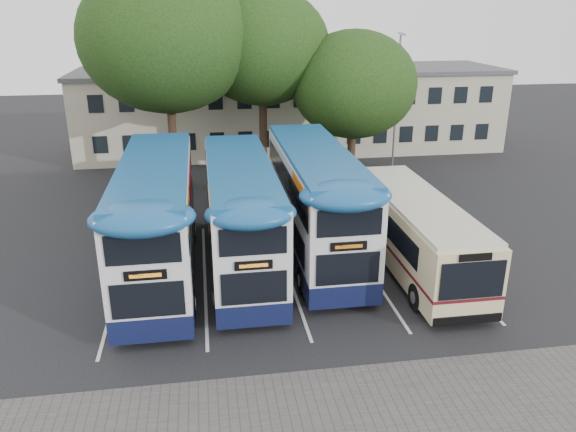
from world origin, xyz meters
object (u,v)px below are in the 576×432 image
Objects in this scene: tree_mid at (262,47)px; bus_dd_left at (157,215)px; bus_dd_mid at (241,211)px; tree_left at (166,38)px; bus_dd_right at (316,197)px; lamp_post at (397,95)px; bus_single at (415,228)px; tree_right at (354,85)px.

tree_mid is 15.58m from bus_dd_left.
tree_mid is at bearing 79.41° from bus_dd_mid.
tree_left is 1.14× the size of bus_dd_right.
bus_dd_mid is (-2.44, -13.08, -5.77)m from tree_mid.
bus_dd_left is at bearing -113.84° from tree_mid.
lamp_post reaches higher than bus_dd_left.
bus_dd_left reaches higher than bus_dd_mid.
bus_dd_right is (-8.18, -13.11, -2.43)m from lamp_post.
tree_left is 18.18m from bus_single.
bus_dd_right is at bearing 16.57° from bus_dd_mid.
lamp_post is 9.77m from tree_mid.
lamp_post is at bearing 43.64° from bus_dd_left.
bus_single is at bearing -51.04° from tree_left.
tree_right is at bearing 45.55° from bus_dd_left.
tree_left is 13.61m from bus_dd_left.
bus_dd_right is (6.84, 1.22, -0.01)m from bus_dd_left.
tree_mid reaches higher than bus_dd_left.
tree_right is (-3.79, -2.88, 1.12)m from lamp_post.
bus_dd_mid is (-11.60, -14.13, -2.53)m from lamp_post.
tree_right is at bearing -142.79° from lamp_post.
tree_mid is 1.02× the size of bus_dd_right.
tree_right is 0.90× the size of bus_single.
tree_left reaches higher than tree_mid.
bus_dd_left is at bearing -136.36° from lamp_post.
tree_mid reaches higher than bus_dd_right.
tree_left is 14.18m from bus_dd_right.
bus_dd_right reaches higher than bus_single.
tree_mid is (5.64, 1.19, -0.60)m from tree_left.
bus_dd_left is 6.95m from bus_dd_right.
tree_right is 14.16m from bus_dd_mid.
tree_right reaches higher than lamp_post.
bus_dd_left is 1.10× the size of bus_single.
bus_single is at bearing -8.63° from bus_dd_mid.
tree_right is at bearing -18.88° from tree_mid.
tree_left is at bearing 128.96° from bus_single.
tree_left reaches higher than bus_dd_left.
bus_dd_mid reaches higher than bus_single.
bus_dd_left is at bearing -134.45° from tree_right.
lamp_post is 16.17m from bus_single.
tree_mid reaches higher than tree_right.
bus_dd_mid is at bearing -163.43° from bus_dd_right.
bus_dd_left is (-11.23, -11.45, -3.53)m from tree_right.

